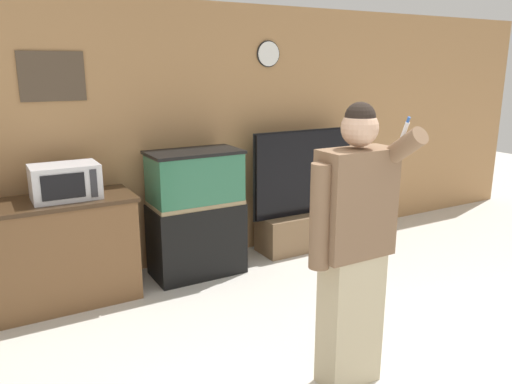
# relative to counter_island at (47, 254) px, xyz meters

# --- Properties ---
(wall_back_paneled) EXTENTS (10.00, 0.08, 2.60)m
(wall_back_paneled) POSITION_rel_counter_island_xyz_m (1.39, 0.40, 0.84)
(wall_back_paneled) COLOR #A87A4C
(wall_back_paneled) RESTS_ON ground_plane
(counter_island) EXTENTS (1.48, 0.59, 0.92)m
(counter_island) POSITION_rel_counter_island_xyz_m (0.00, 0.00, 0.00)
(counter_island) COLOR brown
(counter_island) RESTS_ON ground_plane
(microwave) EXTENTS (0.53, 0.37, 0.29)m
(microwave) POSITION_rel_counter_island_xyz_m (0.20, -0.01, 0.60)
(microwave) COLOR silver
(microwave) RESTS_ON counter_island
(aquarium_on_stand) EXTENTS (0.87, 0.49, 1.22)m
(aquarium_on_stand) POSITION_rel_counter_island_xyz_m (1.36, 0.01, 0.15)
(aquarium_on_stand) COLOR black
(aquarium_on_stand) RESTS_ON ground_plane
(tv_on_stand) EXTENTS (1.24, 0.40, 1.33)m
(tv_on_stand) POSITION_rel_counter_island_xyz_m (2.67, 0.08, -0.08)
(tv_on_stand) COLOR brown
(tv_on_stand) RESTS_ON ground_plane
(person_standing) EXTENTS (0.57, 0.43, 1.80)m
(person_standing) POSITION_rel_counter_island_xyz_m (1.51, -2.09, 0.47)
(person_standing) COLOR #BCAD89
(person_standing) RESTS_ON ground_plane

